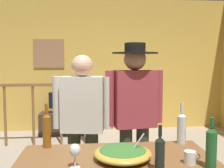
% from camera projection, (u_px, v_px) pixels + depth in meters
% --- Properties ---
extents(back_wall, '(6.18, 0.10, 2.81)m').
position_uv_depth(back_wall, '(86.00, 65.00, 5.58)').
color(back_wall, gold).
rests_on(back_wall, ground_plane).
extents(framed_picture, '(0.63, 0.03, 0.60)m').
position_uv_depth(framed_picture, '(49.00, 53.00, 5.43)').
color(framed_picture, '#996F4D').
extents(stair_railing, '(2.97, 0.10, 1.14)m').
position_uv_depth(stair_railing, '(32.00, 106.00, 4.53)').
color(stair_railing, brown).
rests_on(stair_railing, ground_plane).
extents(tv_console, '(0.90, 0.40, 0.44)m').
position_uv_depth(tv_console, '(63.00, 123.00, 5.29)').
color(tv_console, '#38281E').
rests_on(tv_console, ground_plane).
extents(flat_screen_tv, '(0.52, 0.12, 0.42)m').
position_uv_depth(flat_screen_tv, '(62.00, 101.00, 5.22)').
color(flat_screen_tv, black).
rests_on(flat_screen_tv, tv_console).
extents(serving_table, '(1.49, 0.73, 0.74)m').
position_uv_depth(serving_table, '(116.00, 167.00, 1.98)').
color(serving_table, brown).
rests_on(serving_table, ground_plane).
extents(salad_bowl, '(0.43, 0.43, 0.22)m').
position_uv_depth(salad_bowl, '(123.00, 153.00, 1.93)').
color(salad_bowl, gold).
rests_on(salad_bowl, serving_table).
extents(wine_glass, '(0.08, 0.08, 0.17)m').
position_uv_depth(wine_glass, '(75.00, 151.00, 1.77)').
color(wine_glass, silver).
rests_on(wine_glass, serving_table).
extents(wine_bottle_clear, '(0.08, 0.08, 0.37)m').
position_uv_depth(wine_bottle_clear, '(182.00, 127.00, 2.31)').
color(wine_bottle_clear, silver).
rests_on(wine_bottle_clear, serving_table).
extents(wine_bottle_amber, '(0.07, 0.07, 0.38)m').
position_uv_depth(wine_bottle_amber, '(47.00, 129.00, 2.20)').
color(wine_bottle_amber, brown).
rests_on(wine_bottle_amber, serving_table).
extents(wine_bottle_green, '(0.07, 0.07, 0.35)m').
position_uv_depth(wine_bottle_green, '(211.00, 147.00, 1.76)').
color(wine_bottle_green, '#1E5628').
rests_on(wine_bottle_green, serving_table).
extents(wine_bottle_dark, '(0.07, 0.07, 0.32)m').
position_uv_depth(wine_bottle_dark, '(160.00, 153.00, 1.71)').
color(wine_bottle_dark, black).
rests_on(wine_bottle_dark, serving_table).
extents(mug_white, '(0.12, 0.08, 0.09)m').
position_uv_depth(mug_white, '(190.00, 157.00, 1.85)').
color(mug_white, white).
rests_on(mug_white, serving_table).
extents(person_standing_left, '(0.60, 0.28, 1.54)m').
position_uv_depth(person_standing_left, '(83.00, 118.00, 2.60)').
color(person_standing_left, '#2D3323').
rests_on(person_standing_left, ground_plane).
extents(person_standing_right, '(0.60, 0.46, 1.66)m').
position_uv_depth(person_standing_right, '(135.00, 109.00, 2.64)').
color(person_standing_right, '#2D3323').
rests_on(person_standing_right, ground_plane).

